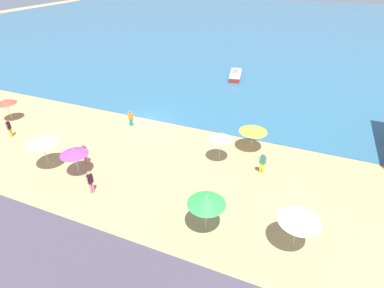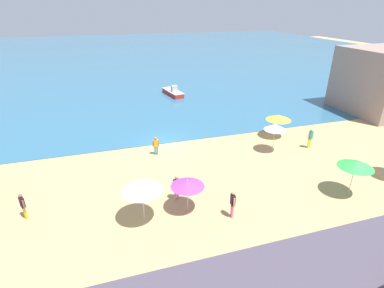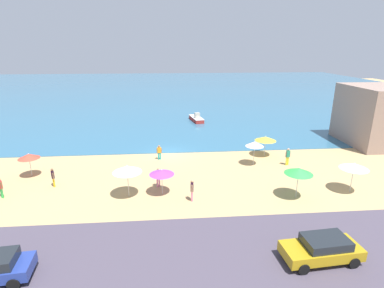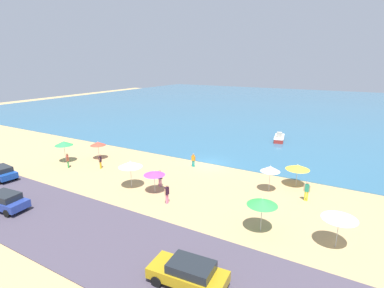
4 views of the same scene
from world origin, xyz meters
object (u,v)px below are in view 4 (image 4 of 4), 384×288
object	(u,v)px
parked_car_3	(1,172)
beach_umbrella_3	(262,202)
beach_umbrella_0	(154,173)
bather_5	(193,159)
beach_umbrella_4	(270,169)
bather_3	(160,177)
bather_2	(68,160)
parked_car_2	(4,201)
beach_umbrella_1	(98,144)
beach_umbrella_7	(64,143)
beach_umbrella_5	(298,167)
bather_0	(307,190)
bather_4	(167,193)
beach_umbrella_6	(130,164)
skiff_nearshore	(279,138)
bather_1	(100,161)
parked_car_1	(189,273)
beach_umbrella_2	(340,216)

from	to	relation	value
parked_car_3	beach_umbrella_3	bearing A→B (deg)	8.39
beach_umbrella_0	bather_5	size ratio (longest dim) A/B	1.35
beach_umbrella_4	bather_3	size ratio (longest dim) A/B	1.49
bather_2	parked_car_2	bearing A→B (deg)	-66.38
beach_umbrella_1	bather_2	bearing A→B (deg)	-98.13
beach_umbrella_7	bather_2	bearing A→B (deg)	-31.11
bather_5	parked_car_3	bearing A→B (deg)	-138.89
beach_umbrella_3	parked_car_2	distance (m)	20.99
parked_car_2	beach_umbrella_5	bearing A→B (deg)	40.90
bather_0	bather_4	distance (m)	12.38
beach_umbrella_6	bather_3	xyz separation A→B (m)	(2.36, 1.54, -1.43)
bather_3	skiff_nearshore	bearing A→B (deg)	76.69
bather_1	parked_car_1	size ratio (longest dim) A/B	0.38
bather_0	bather_2	bearing A→B (deg)	-169.13
beach_umbrella_5	bather_5	distance (m)	11.77
beach_umbrella_4	bather_0	size ratio (longest dim) A/B	1.42
beach_umbrella_5	beach_umbrella_3	bearing A→B (deg)	-93.09
beach_umbrella_6	parked_car_1	bearing A→B (deg)	-36.72
beach_umbrella_3	bather_0	size ratio (longest dim) A/B	1.45
beach_umbrella_7	bather_2	world-z (taller)	beach_umbrella_7
bather_1	beach_umbrella_1	bearing A→B (deg)	139.66
beach_umbrella_2	bather_5	size ratio (longest dim) A/B	1.61
bather_1	parked_car_2	bearing A→B (deg)	-86.49
bather_5	parked_car_2	world-z (taller)	bather_5
bather_4	bather_5	bearing A→B (deg)	106.27
beach_umbrella_5	parked_car_1	size ratio (longest dim) A/B	0.52
beach_umbrella_3	bather_4	distance (m)	8.54
beach_umbrella_3	beach_umbrella_5	xyz separation A→B (m)	(0.53, 9.83, -0.34)
beach_umbrella_0	bather_4	distance (m)	2.88
bather_5	parked_car_3	distance (m)	20.60
beach_umbrella_5	bather_5	bearing A→B (deg)	-178.86
beach_umbrella_6	beach_umbrella_2	bearing A→B (deg)	-2.21
beach_umbrella_2	bather_2	world-z (taller)	beach_umbrella_2
beach_umbrella_1	parked_car_2	size ratio (longest dim) A/B	0.53
beach_umbrella_1	beach_umbrella_6	size ratio (longest dim) A/B	0.84
beach_umbrella_2	parked_car_3	distance (m)	32.05
beach_umbrella_4	bather_2	bearing A→B (deg)	-166.63
beach_umbrella_1	bather_0	size ratio (longest dim) A/B	1.26
beach_umbrella_2	beach_umbrella_6	world-z (taller)	beach_umbrella_6
parked_car_2	beach_umbrella_3	bearing A→B (deg)	21.12
beach_umbrella_6	skiff_nearshore	world-z (taller)	beach_umbrella_6
beach_umbrella_0	parked_car_3	distance (m)	16.87
beach_umbrella_0	bather_2	world-z (taller)	beach_umbrella_0
beach_umbrella_1	parked_car_1	world-z (taller)	beach_umbrella_1
beach_umbrella_3	beach_umbrella_4	bearing A→B (deg)	101.47
beach_umbrella_0	bather_1	world-z (taller)	beach_umbrella_0
bather_0	bather_1	distance (m)	22.43
bather_5	parked_car_2	bearing A→B (deg)	-115.95
beach_umbrella_7	bather_2	size ratio (longest dim) A/B	1.55
parked_car_3	bather_0	bearing A→B (deg)	20.65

